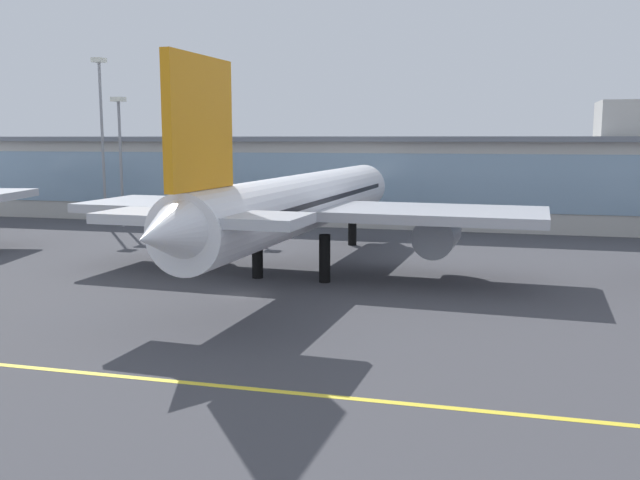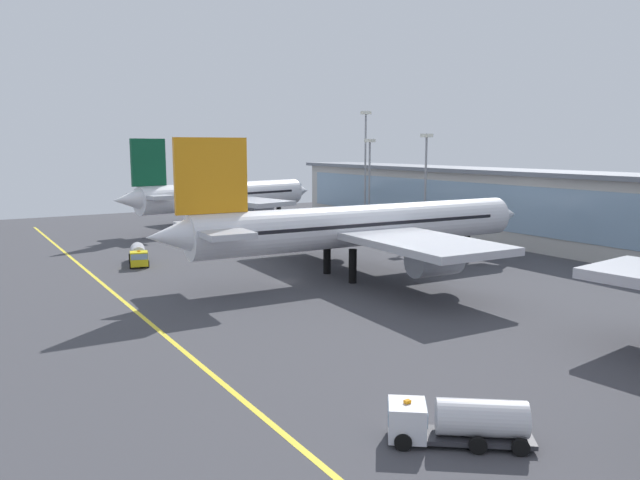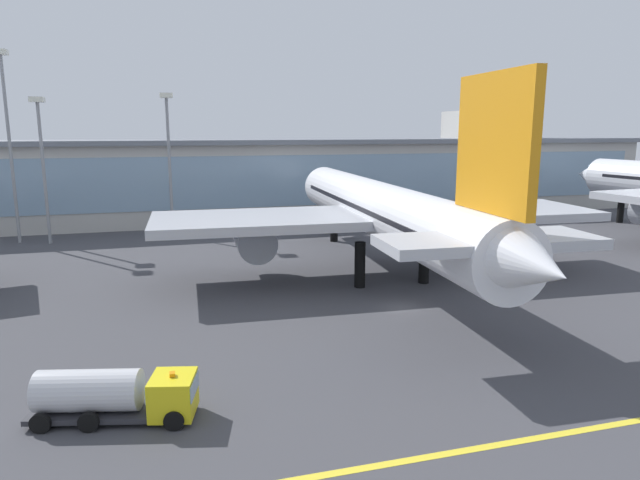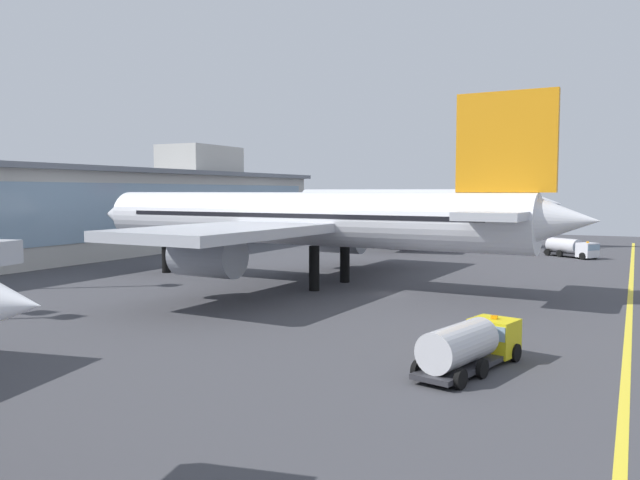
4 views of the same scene
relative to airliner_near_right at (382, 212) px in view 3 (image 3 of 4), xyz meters
The scene contains 8 objects.
ground_plane 13.28m from the airliner_near_right, 101.55° to the right, with size 202.08×202.08×0.00m, color #424247.
taxiway_centreline_stripe 33.81m from the airliner_near_right, 93.89° to the right, with size 161.66×0.50×0.01m, color yellow.
terminal_building 42.89m from the airliner_near_right, 90.85° to the left, with size 147.34×14.00×19.28m.
airliner_near_right is the anchor object (origin of this frame).
baggage_tug_near 36.11m from the airliner_near_right, 135.74° to the right, with size 9.36×4.74×2.90m.
apron_light_mast_west 48.50m from the airliner_near_right, 142.13° to the left, with size 1.80×1.80×20.07m.
apron_light_mast_centre 38.00m from the airliner_near_right, 124.46° to the left, with size 1.80×1.80×20.93m.
apron_light_mast_east 53.62m from the airliner_near_right, 143.28° to the left, with size 1.80×1.80×26.27m.
Camera 3 is at (-20.58, -44.59, 15.84)m, focal length 31.59 mm.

